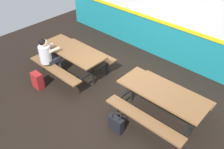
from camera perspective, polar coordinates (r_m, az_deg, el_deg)
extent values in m
cube|color=black|center=(6.15, 0.09, -4.13)|extent=(10.00, 10.00, 0.02)
cube|color=teal|center=(7.37, 12.31, 7.81)|extent=(8.00, 0.12, 1.10)
cube|color=yellow|center=(7.05, 12.65, 11.89)|extent=(8.00, 0.03, 0.10)
cube|color=brown|center=(6.49, -9.44, 5.72)|extent=(1.93, 0.77, 0.04)
cube|color=brown|center=(6.35, -13.56, 1.21)|extent=(1.83, 0.30, 0.04)
cube|color=brown|center=(6.99, -5.22, 5.71)|extent=(1.83, 0.30, 0.04)
cube|color=black|center=(7.23, -13.14, 5.27)|extent=(0.04, 0.04, 0.70)
cube|color=black|center=(7.21, -13.18, 5.54)|extent=(0.06, 1.55, 0.04)
cube|color=black|center=(7.09, -16.23, 2.62)|extent=(0.04, 0.04, 0.41)
cube|color=black|center=(7.55, -9.93, 5.87)|extent=(0.04, 0.04, 0.41)
cube|color=black|center=(6.19, -4.47, 0.34)|extent=(0.04, 0.04, 0.70)
cube|color=black|center=(6.17, -4.49, 0.64)|extent=(0.06, 1.55, 0.04)
cube|color=black|center=(6.02, -7.88, -2.89)|extent=(0.04, 0.04, 0.41)
cube|color=black|center=(6.56, -1.23, 1.27)|extent=(0.04, 0.04, 0.41)
cube|color=brown|center=(5.12, 11.97, -4.20)|extent=(1.93, 0.77, 0.04)
cube|color=brown|center=(4.92, 7.52, -10.40)|extent=(1.83, 0.30, 0.04)
cube|color=brown|center=(5.75, 15.01, -3.26)|extent=(1.83, 0.30, 0.04)
cube|color=black|center=(5.67, 4.89, -3.62)|extent=(0.04, 0.04, 0.70)
cube|color=black|center=(5.65, 4.91, -3.31)|extent=(0.06, 1.55, 0.04)
cube|color=black|center=(5.47, 1.49, -7.33)|extent=(0.04, 0.04, 0.41)
cube|color=black|center=(6.09, 7.79, -2.35)|extent=(0.04, 0.04, 0.41)
cube|color=black|center=(5.16, 18.84, -11.00)|extent=(0.04, 0.04, 0.70)
cube|color=black|center=(5.14, 18.93, -10.70)|extent=(0.06, 1.55, 0.04)
cube|color=black|center=(4.94, 15.78, -15.56)|extent=(0.04, 0.04, 0.41)
cube|color=black|center=(5.62, 20.89, -8.98)|extent=(0.04, 0.04, 0.41)
cylinder|color=#2D2D38|center=(6.89, -13.22, 2.32)|extent=(0.11, 0.11, 0.45)
cylinder|color=#2D2D38|center=(6.77, -12.32, 1.75)|extent=(0.11, 0.11, 0.45)
cube|color=#2D2D38|center=(6.61, -14.14, 3.51)|extent=(0.30, 0.38, 0.12)
cylinder|color=silver|center=(6.41, -15.68, 4.66)|extent=(0.30, 0.30, 0.48)
cylinder|color=beige|center=(6.56, -15.09, 6.51)|extent=(0.08, 0.30, 0.08)
cylinder|color=beige|center=(6.35, -13.63, 5.70)|extent=(0.08, 0.30, 0.08)
sphere|color=beige|center=(6.26, -16.02, 7.30)|extent=(0.20, 0.20, 0.20)
sphere|color=black|center=(6.23, -16.30, 7.47)|extent=(0.18, 0.18, 0.18)
cube|color=maroon|center=(6.43, -17.38, -1.39)|extent=(0.30, 0.18, 0.44)
cube|color=maroon|center=(6.50, -16.48, -1.41)|extent=(0.21, 0.04, 0.19)
cube|color=black|center=(5.11, 0.94, -11.76)|extent=(0.34, 0.14, 0.36)
torus|color=black|center=(4.94, 0.97, -9.91)|extent=(0.21, 0.21, 0.02)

